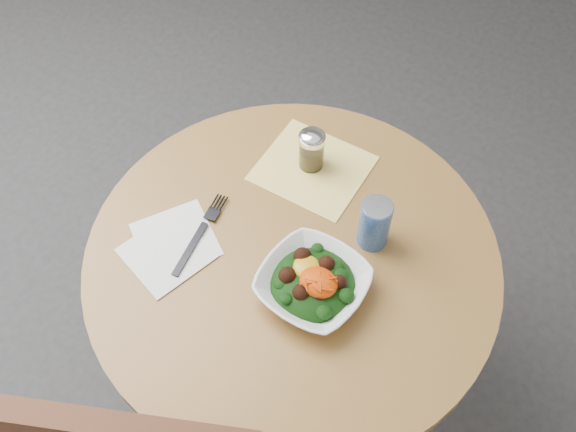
# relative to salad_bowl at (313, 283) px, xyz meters

# --- Properties ---
(ground) EXTENTS (6.00, 6.00, 0.00)m
(ground) POSITION_rel_salad_bowl_xyz_m (-0.08, 0.05, -0.78)
(ground) COLOR #2E2E31
(ground) RESTS_ON ground
(table) EXTENTS (0.90, 0.90, 0.75)m
(table) POSITION_rel_salad_bowl_xyz_m (-0.08, 0.05, -0.23)
(table) COLOR black
(table) RESTS_ON ground
(cloth_napkin) EXTENTS (0.25, 0.23, 0.00)m
(cloth_napkin) POSITION_rel_salad_bowl_xyz_m (-0.16, 0.28, -0.03)
(cloth_napkin) COLOR yellow
(cloth_napkin) RESTS_ON table
(paper_napkins) EXTENTS (0.23, 0.25, 0.00)m
(paper_napkins) POSITION_rel_salad_bowl_xyz_m (-0.32, -0.07, -0.03)
(paper_napkins) COLOR white
(paper_napkins) RESTS_ON table
(salad_bowl) EXTENTS (0.23, 0.23, 0.08)m
(salad_bowl) POSITION_rel_salad_bowl_xyz_m (0.00, 0.00, 0.00)
(salad_bowl) COLOR white
(salad_bowl) RESTS_ON table
(fork) EXTENTS (0.06, 0.23, 0.00)m
(fork) POSITION_rel_salad_bowl_xyz_m (-0.28, -0.00, -0.02)
(fork) COLOR black
(fork) RESTS_ON table
(spice_shaker) EXTENTS (0.06, 0.06, 0.11)m
(spice_shaker) POSITION_rel_salad_bowl_xyz_m (-0.17, 0.29, 0.02)
(spice_shaker) COLOR silver
(spice_shaker) RESTS_ON table
(beverage_can) EXTENTS (0.07, 0.07, 0.13)m
(beverage_can) POSITION_rel_salad_bowl_xyz_m (0.05, 0.18, 0.03)
(beverage_can) COLOR #0D3096
(beverage_can) RESTS_ON table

